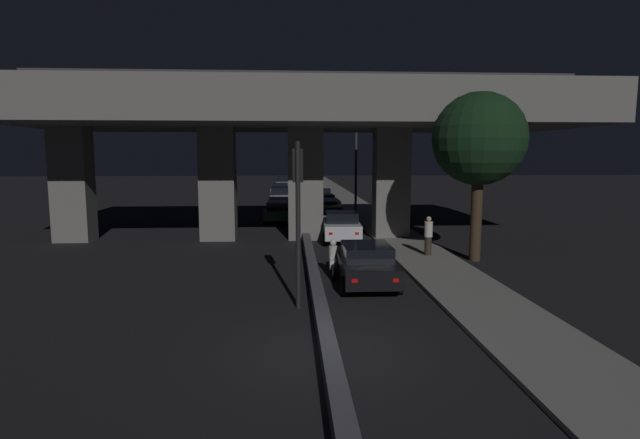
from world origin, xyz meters
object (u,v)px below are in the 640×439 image
Objects in this scene: car_grey_fourth_oncoming at (282,181)px; car_dark_green_lead_oncoming at (278,211)px; street_lamp at (351,149)px; car_taxi_yellow_fifth at (321,197)px; car_black_lead at (366,263)px; car_silver_sixth at (313,189)px; car_grey_third_oncoming at (280,189)px; car_white_second at (341,226)px; pedestrian_on_sidewalk at (428,236)px; car_dark_green_third at (327,211)px; car_white_second_oncoming at (281,196)px; motorcycle_white_filtering_near at (333,260)px; traffic_light_left_of_median at (298,195)px; car_dark_red_fourth at (322,204)px.

car_dark_green_lead_oncoming is at bearing -0.60° from car_grey_fourth_oncoming.
car_taxi_yellow_fifth is (-1.75, 7.32, -4.13)m from street_lamp.
car_silver_sixth is (-0.20, 35.20, 0.25)m from car_black_lead.
car_grey_fourth_oncoming reaches higher than car_grey_third_oncoming.
car_white_second reaches higher than car_grey_third_oncoming.
car_grey_third_oncoming is 36.11m from pedestrian_on_sidewalk.
car_grey_third_oncoming is (-3.47, 24.73, -0.18)m from car_dark_green_third.
car_black_lead is (-1.88, -19.74, -4.15)m from street_lamp.
pedestrian_on_sidewalk is (1.49, -15.47, -3.92)m from street_lamp.
car_dark_green_third is (-0.28, 6.16, 0.06)m from car_white_second.
car_grey_fourth_oncoming reaches higher than car_white_second.
car_taxi_yellow_fifth is at bearing 162.51° from car_dark_green_lead_oncoming.
car_white_second_oncoming reaches higher than car_black_lead.
car_silver_sixth is 0.98× the size of car_white_second_oncoming.
car_black_lead is at bearing -137.64° from motorcycle_white_filtering_near.
car_silver_sixth is 0.92× the size of car_dark_green_lead_oncoming.
car_grey_third_oncoming is (-1.34, 42.18, -2.60)m from traffic_light_left_of_median.
car_taxi_yellow_fifth is 1.05× the size of car_dark_green_lead_oncoming.
pedestrian_on_sidewalk reaches higher than car_grey_fourth_oncoming.
car_taxi_yellow_fifth is (0.25, 5.93, 0.02)m from car_dark_red_fourth.
car_white_second_oncoming is at bearing 12.32° from car_white_second.
traffic_light_left_of_median is at bearing 1.46° from car_white_second_oncoming.
car_dark_red_fourth is at bearing 179.10° from car_silver_sixth.
car_grey_fourth_oncoming reaches higher than car_dark_green_third.
pedestrian_on_sidewalk is at bearing -162.69° from car_dark_green_third.
traffic_light_left_of_median reaches higher than pedestrian_on_sidewalk.
car_dark_red_fourth is at bearing 0.97° from car_black_lead.
motorcycle_white_filtering_near is (-0.89, -19.85, -0.16)m from car_dark_red_fourth.
car_dark_green_lead_oncoming is at bearing -149.39° from street_lamp.
motorcycle_white_filtering_near is (-0.78, -13.66, -0.28)m from car_dark_green_third.
car_grey_third_oncoming is 2.41× the size of motorcycle_white_filtering_near.
traffic_light_left_of_median is at bearing 4.14° from car_dark_green_lead_oncoming.
car_dark_green_lead_oncoming is at bearing 12.12° from car_black_lead.
car_dark_green_third is 1.01× the size of car_taxi_yellow_fifth.
car_black_lead is 28.39m from car_white_second_oncoming.
car_black_lead reaches higher than car_dark_green_lead_oncoming.
car_dark_green_lead_oncoming is 15.53m from motorcycle_white_filtering_near.
car_dark_green_third is 1.01× the size of car_dark_red_fourth.
car_silver_sixth is at bearing -1.44° from car_dark_green_third.
car_white_second_oncoming is (-5.30, 8.45, -4.05)m from street_lamp.
car_white_second reaches higher than car_dark_red_fourth.
car_taxi_yellow_fifth is 1.14× the size of car_grey_fourth_oncoming.
car_white_second_oncoming is 24.86m from pedestrian_on_sidewalk.
car_dark_green_third is (2.12, 17.44, -2.42)m from traffic_light_left_of_median.
car_dark_red_fourth is 1.11× the size of car_white_second_oncoming.
car_silver_sixth is at bearing 171.37° from car_dark_green_lead_oncoming.
car_black_lead is 0.92× the size of car_taxi_yellow_fifth.
street_lamp reaches higher than car_white_second_oncoming.
car_black_lead is 8.79m from car_white_second.
car_silver_sixth reaches higher than car_dark_green_lead_oncoming.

